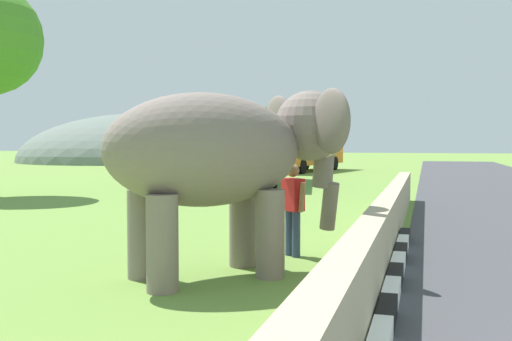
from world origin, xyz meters
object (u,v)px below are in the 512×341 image
person_handler (293,205)px  cow_near (175,175)px  bus_orange (304,142)px  bus_teal (255,142)px  cow_mid (240,172)px  elephant (228,153)px

person_handler → cow_near: (8.48, 6.25, -0.06)m
person_handler → bus_orange: bus_orange is taller
bus_teal → bus_orange: size_ratio=0.97×
person_handler → bus_teal: size_ratio=0.17×
bus_teal → cow_mid: 5.38m
bus_teal → cow_mid: bus_teal is taller
bus_orange → cow_near: bearing=179.4°
bus_orange → cow_mid: bearing=-176.4°
cow_near → cow_mid: size_ratio=1.02×
bus_teal → bus_orange: (12.52, 0.18, 0.00)m
person_handler → bus_orange: 29.98m
person_handler → cow_mid: size_ratio=0.93×
elephant → person_handler: (1.69, -0.62, -0.96)m
elephant → bus_teal: size_ratio=0.40×
cow_near → elephant: bearing=-151.0°
cow_mid → cow_near: bearing=156.9°
elephant → cow_mid: bearing=17.7°
bus_orange → elephant: bearing=-170.1°
person_handler → cow_near: bearing=36.4°
elephant → cow_near: elephant is taller
person_handler → cow_mid: bearing=22.8°
bus_orange → cow_mid: size_ratio=5.51×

